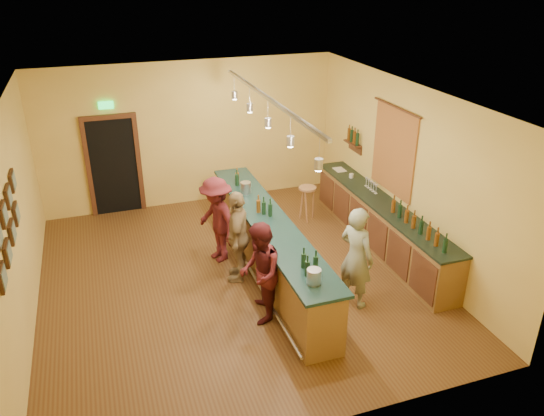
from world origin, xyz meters
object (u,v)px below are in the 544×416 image
object	(u,v)px
tasting_bar	(268,242)
customer_a	(260,273)
bartender	(356,257)
customer_c	(217,220)
bar_stool	(307,193)
back_counter	(381,224)
customer_b	(238,236)

from	to	relation	value
tasting_bar	customer_a	distance (m)	1.36
bartender	customer_c	xyz separation A→B (m)	(-1.74, 2.09, -0.04)
customer_a	bar_stool	xyz separation A→B (m)	(1.99, 2.94, -0.18)
bartender	bar_stool	world-z (taller)	bartender
tasting_bar	bartender	bearing A→B (deg)	-53.54
back_counter	tasting_bar	size ratio (longest dim) A/B	0.89
tasting_bar	customer_b	bearing A→B (deg)	-178.20
tasting_bar	customer_b	distance (m)	0.59
bartender	back_counter	bearing A→B (deg)	-65.95
customer_b	customer_c	world-z (taller)	customer_b
tasting_bar	customer_c	xyz separation A→B (m)	(-0.74, 0.74, 0.20)
back_counter	customer_a	world-z (taller)	customer_a
customer_b	bar_stool	size ratio (longest dim) A/B	2.14
customer_c	customer_a	bearing A→B (deg)	-11.74
bartender	customer_b	distance (m)	2.05
customer_b	customer_c	distance (m)	0.78
back_counter	bartender	xyz separation A→B (m)	(-1.34, -1.54, 0.36)
bartender	customer_a	bearing A→B (deg)	60.66
back_counter	customer_b	size ratio (longest dim) A/B	2.77
back_counter	customer_c	world-z (taller)	customer_c
customer_a	customer_b	size ratio (longest dim) A/B	0.98
customer_b	bar_stool	distance (m)	2.64
customer_a	bar_stool	world-z (taller)	customer_a
tasting_bar	customer_b	size ratio (longest dim) A/B	3.10
customer_c	bar_stool	size ratio (longest dim) A/B	2.11
back_counter	customer_c	xyz separation A→B (m)	(-3.08, 0.55, 0.32)
tasting_bar	back_counter	bearing A→B (deg)	4.42
bartender	bar_stool	xyz separation A→B (m)	(0.44, 3.06, -0.23)
back_counter	bartender	bearing A→B (deg)	-131.14
back_counter	bar_stool	bearing A→B (deg)	120.59
customer_b	bar_stool	world-z (taller)	customer_b
customer_c	tasting_bar	bearing A→B (deg)	27.86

